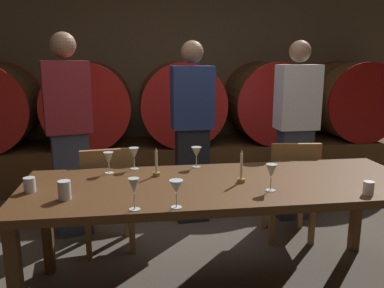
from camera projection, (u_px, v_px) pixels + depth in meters
The scene contains 24 objects.
ground_plane at pixel (221, 278), 2.87m from camera, with size 7.89×7.89×0.00m, color #4C443A.
back_wall at pixel (177, 83), 5.42m from camera, with size 6.07×0.24×2.44m, color brown.
barrel_shelf at pixel (182, 161), 5.10m from camera, with size 5.46×0.90×0.50m, color brown.
wine_barrel_left at pixel (89, 105), 4.78m from camera, with size 1.01×0.85×1.01m.
wine_barrel_center at pixel (181, 103), 4.94m from camera, with size 1.01×0.85×1.01m.
wine_barrel_right at pixel (267, 102), 5.09m from camera, with size 1.01×0.85×1.01m.
wine_barrel_far_right at pixel (349, 100), 5.25m from camera, with size 1.01×0.85×1.01m.
dining_table at pixel (222, 192), 2.59m from camera, with size 2.56×0.91×0.77m.
chair_left at pixel (108, 194), 3.17m from camera, with size 0.45×0.45×0.88m.
chair_right at pixel (291, 186), 3.38m from camera, with size 0.44×0.44×0.88m.
guest_left at pixel (69, 134), 3.42m from camera, with size 0.43×0.33×1.76m.
guest_center at pixel (192, 132), 3.73m from camera, with size 0.39×0.26×1.71m.
guest_right at pixel (296, 130), 3.79m from camera, with size 0.38×0.25×1.71m.
candle_left at pixel (156, 168), 2.70m from camera, with size 0.05×0.05×0.20m.
candle_right at pixel (241, 173), 2.56m from camera, with size 0.05×0.05×0.22m.
wine_glass_far_left at pixel (109, 159), 2.75m from camera, with size 0.07×0.07×0.15m.
wine_glass_left at pixel (134, 187), 2.09m from camera, with size 0.06×0.06×0.17m.
wine_glass_center_left at pixel (134, 154), 2.86m from camera, with size 0.07×0.07×0.16m.
wine_glass_center_right at pixel (176, 188), 2.12m from camera, with size 0.08×0.08×0.15m.
wine_glass_right at pixel (196, 153), 2.91m from camera, with size 0.08×0.08×0.15m.
wine_glass_far_right at pixel (271, 172), 2.39m from camera, with size 0.07×0.07×0.17m.
cup_left at pixel (30, 185), 2.38m from camera, with size 0.07×0.07×0.09m, color silver.
cup_center at pixel (64, 190), 2.26m from camera, with size 0.07×0.07×0.11m, color silver.
cup_right at pixel (369, 188), 2.34m from camera, with size 0.06×0.06×0.08m, color white.
Camera 1 is at (-0.58, -2.55, 1.56)m, focal length 37.24 mm.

